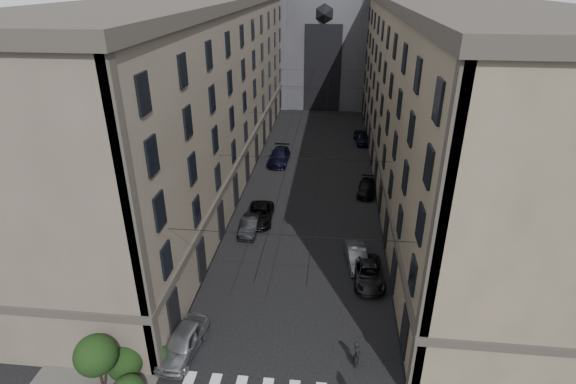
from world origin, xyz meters
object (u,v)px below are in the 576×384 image
(car_left_midfar, at_px, (260,214))
(car_right_far, at_px, (362,138))
(car_left_far, at_px, (279,156))
(pedestrian, at_px, (357,354))
(car_right_midfar, at_px, (367,188))
(car_right_near, at_px, (357,256))
(car_left_near, at_px, (183,342))
(car_right_midnear, at_px, (368,273))
(car_left_midnear, at_px, (250,225))

(car_left_midfar, xyz_separation_m, car_right_far, (10.40, 23.13, 0.11))
(car_left_midfar, relative_size, car_left_far, 0.88)
(car_left_far, relative_size, pedestrian, 3.02)
(car_right_midfar, xyz_separation_m, pedestrian, (-1.81, -23.72, 0.29))
(car_left_midfar, bearing_deg, pedestrian, -66.09)
(car_right_near, distance_m, car_right_midfar, 13.23)
(car_left_near, distance_m, car_right_near, 15.06)
(car_left_near, height_order, car_right_far, car_left_near)
(car_left_far, bearing_deg, car_right_midfar, -35.38)
(car_left_midfar, height_order, car_right_far, car_right_far)
(car_right_midnear, bearing_deg, car_right_midfar, 85.14)
(car_right_near, height_order, car_right_far, car_right_far)
(car_left_near, xyz_separation_m, car_left_midnear, (1.42, 14.62, -0.12))
(car_right_midnear, xyz_separation_m, car_right_midfar, (0.68, 15.28, -0.03))
(car_left_midfar, height_order, car_right_midnear, car_left_midfar)
(car_right_midfar, distance_m, pedestrian, 23.79)
(car_right_midnear, bearing_deg, car_left_midfar, 136.82)
(car_left_near, height_order, car_right_midnear, car_left_near)
(car_right_midfar, bearing_deg, car_left_far, 150.82)
(car_left_near, height_order, pedestrian, pedestrian)
(pedestrian, bearing_deg, car_right_near, -1.23)
(car_right_midfar, bearing_deg, car_right_midnear, -84.85)
(car_right_far, bearing_deg, pedestrian, -100.74)
(car_left_midfar, relative_size, car_right_far, 1.06)
(car_left_near, bearing_deg, car_left_midnear, 92.01)
(car_left_midnear, xyz_separation_m, pedestrian, (8.97, -14.62, 0.25))
(car_left_midfar, xyz_separation_m, car_right_midfar, (10.22, 7.03, -0.05))
(car_right_midfar, xyz_separation_m, car_right_far, (0.18, 16.11, 0.16))
(car_right_near, bearing_deg, car_left_midfar, 137.34)
(car_left_midnear, distance_m, car_right_midfar, 14.11)
(car_left_far, height_order, car_right_near, car_left_far)
(car_left_near, bearing_deg, pedestrian, 7.57)
(car_left_near, xyz_separation_m, car_left_far, (1.95, 31.41, 0.01))
(car_left_near, distance_m, car_left_midnear, 14.69)
(car_left_midnear, height_order, car_left_far, car_left_far)
(car_left_near, bearing_deg, car_left_midfar, 90.79)
(car_left_midnear, bearing_deg, car_right_near, -23.42)
(car_left_near, relative_size, car_right_midfar, 1.07)
(car_left_near, relative_size, car_left_far, 0.84)
(car_right_near, bearing_deg, car_right_midfar, 75.94)
(car_left_near, xyz_separation_m, car_right_midnear, (11.53, 8.44, -0.13))
(car_left_midnear, height_order, car_right_far, car_right_far)
(car_left_midnear, height_order, car_left_midfar, car_left_midfar)
(car_left_midnear, distance_m, car_left_midfar, 2.15)
(car_right_midfar, distance_m, car_right_far, 16.11)
(car_right_midfar, bearing_deg, car_left_midfar, -137.80)
(car_left_midnear, height_order, car_right_midnear, car_left_midnear)
(car_right_midnear, relative_size, pedestrian, 2.59)
(car_left_midfar, bearing_deg, car_left_far, 87.30)
(car_left_midfar, relative_size, car_right_near, 1.19)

